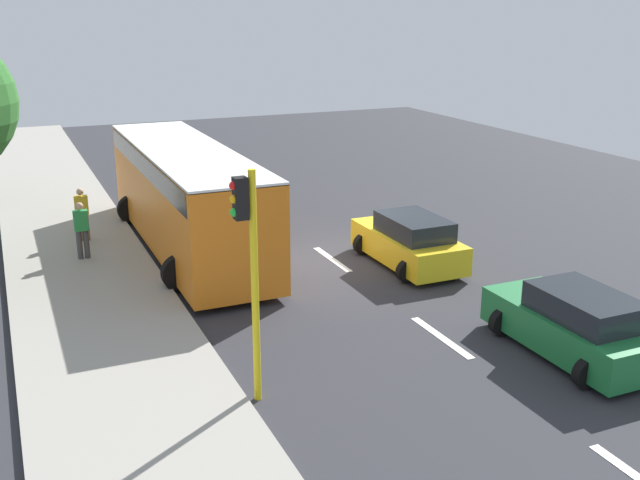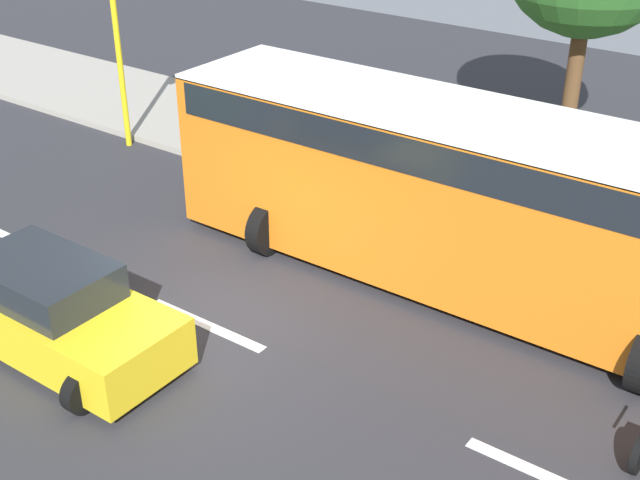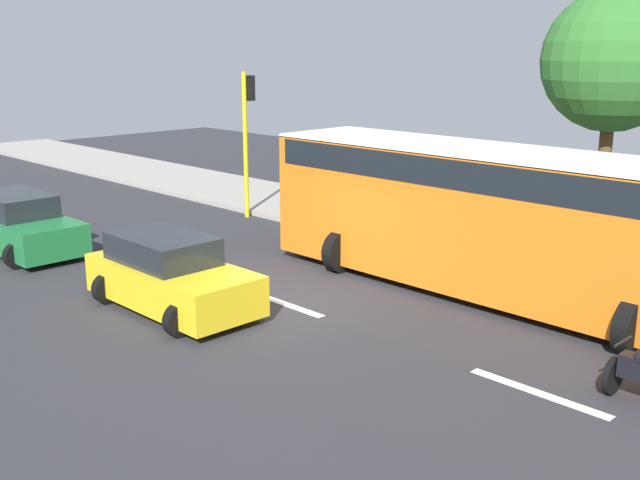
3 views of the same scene
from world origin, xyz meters
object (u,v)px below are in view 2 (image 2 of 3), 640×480
object	(u,v)px
car_yellow_cab	(57,313)
city_bus	(469,190)
pedestrian_near_signal	(533,170)
pedestrian_by_tree	(618,196)
traffic_light_corner	(119,26)

from	to	relation	value
car_yellow_cab	city_bus	distance (m)	6.95
pedestrian_near_signal	pedestrian_by_tree	xyz separation A→B (m)	(-0.22, -1.80, 0.00)
pedestrian_near_signal	pedestrian_by_tree	distance (m)	1.81
city_bus	pedestrian_near_signal	world-z (taller)	city_bus
city_bus	traffic_light_corner	world-z (taller)	traffic_light_corner
pedestrian_by_tree	car_yellow_cab	bearing A→B (deg)	145.54
traffic_light_corner	pedestrian_near_signal	bearing A→B (deg)	-78.44
city_bus	pedestrian_by_tree	distance (m)	3.47
pedestrian_by_tree	traffic_light_corner	world-z (taller)	traffic_light_corner
pedestrian_near_signal	pedestrian_by_tree	world-z (taller)	same
city_bus	traffic_light_corner	xyz separation A→B (m)	(1.20, 9.73, 1.08)
city_bus	pedestrian_near_signal	distance (m)	3.26
pedestrian_by_tree	traffic_light_corner	size ratio (longest dim) A/B	0.38
city_bus	traffic_light_corner	distance (m)	9.87
car_yellow_cab	pedestrian_near_signal	bearing A→B (deg)	-24.72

